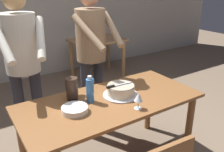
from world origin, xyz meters
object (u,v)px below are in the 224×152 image
(wine_glass_near, at_px, (138,98))
(person_standing_beside, at_px, (23,59))
(plate_stack, at_px, (75,109))
(person_cutting_cake, at_px, (91,49))
(water_bottle, at_px, (90,90))
(main_dining_table, at_px, (111,111))
(cake_knife, at_px, (114,86))
(hurricane_lamp, at_px, (72,89))
(cake_on_platter, at_px, (121,91))
(background_table, at_px, (97,48))

(wine_glass_near, bearing_deg, person_standing_beside, 127.71)
(plate_stack, distance_m, person_cutting_cake, 0.86)
(water_bottle, bearing_deg, plate_stack, -154.74)
(main_dining_table, xyz_separation_m, cake_knife, (0.05, 0.03, 0.23))
(hurricane_lamp, height_order, person_standing_beside, person_standing_beside)
(water_bottle, height_order, person_cutting_cake, person_cutting_cake)
(cake_on_platter, bearing_deg, background_table, 65.31)
(background_table, bearing_deg, water_bottle, -121.23)
(cake_on_platter, bearing_deg, cake_knife, 176.64)
(person_standing_beside, height_order, background_table, person_standing_beside)
(main_dining_table, distance_m, cake_knife, 0.24)
(person_standing_beside, xyz_separation_m, background_table, (1.74, 1.63, -0.50))
(plate_stack, height_order, background_table, plate_stack)
(cake_on_platter, bearing_deg, plate_stack, -174.52)
(cake_on_platter, bearing_deg, person_standing_beside, 139.51)
(wine_glass_near, relative_size, hurricane_lamp, 0.69)
(water_bottle, relative_size, background_table, 0.25)
(person_standing_beside, bearing_deg, hurricane_lamp, -55.28)
(main_dining_table, xyz_separation_m, water_bottle, (-0.17, 0.07, 0.23))
(plate_stack, xyz_separation_m, wine_glass_near, (0.48, -0.24, 0.08))
(plate_stack, relative_size, water_bottle, 0.88)
(wine_glass_near, distance_m, person_standing_beside, 1.15)
(cake_on_platter, xyz_separation_m, wine_glass_near, (-0.02, -0.29, 0.05))
(cake_knife, relative_size, wine_glass_near, 1.88)
(background_table, bearing_deg, main_dining_table, -117.08)
(cake_on_platter, height_order, person_standing_beside, person_standing_beside)
(person_cutting_cake, bearing_deg, cake_on_platter, -91.28)
(hurricane_lamp, xyz_separation_m, background_table, (1.44, 2.06, -0.28))
(cake_knife, xyz_separation_m, person_standing_beside, (-0.64, 0.60, 0.21))
(wine_glass_near, distance_m, hurricane_lamp, 0.61)
(cake_on_platter, distance_m, hurricane_lamp, 0.45)
(cake_on_platter, bearing_deg, water_bottle, 171.46)
(main_dining_table, bearing_deg, cake_on_platter, 9.84)
(cake_knife, xyz_separation_m, wine_glass_near, (0.05, -0.29, -0.01))
(main_dining_table, height_order, cake_knife, cake_knife)
(cake_on_platter, height_order, plate_stack, cake_on_platter)
(cake_knife, height_order, water_bottle, water_bottle)
(cake_knife, xyz_separation_m, background_table, (1.10, 2.23, -0.29))
(plate_stack, bearing_deg, main_dining_table, 3.98)
(wine_glass_near, height_order, person_cutting_cake, person_cutting_cake)
(background_table, bearing_deg, person_cutting_cake, -121.49)
(person_cutting_cake, relative_size, background_table, 1.72)
(water_bottle, bearing_deg, person_standing_beside, 126.21)
(main_dining_table, xyz_separation_m, cake_on_platter, (0.13, 0.02, 0.17))
(cake_on_platter, height_order, background_table, cake_on_platter)
(wine_glass_near, height_order, water_bottle, water_bottle)
(plate_stack, relative_size, hurricane_lamp, 1.05)
(cake_knife, relative_size, water_bottle, 1.08)
(cake_knife, relative_size, background_table, 0.27)
(water_bottle, relative_size, person_cutting_cake, 0.15)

